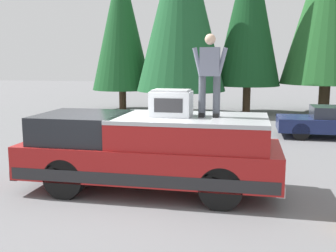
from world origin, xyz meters
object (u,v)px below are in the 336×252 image
Objects in this scene: parked_car_navy at (336,122)px; pickup_truck at (150,151)px; person_on_truck_bed at (210,73)px; compressor_unit at (171,103)px.

pickup_truck is at bearing 144.15° from parked_car_navy.
person_on_truck_bed reaches higher than pickup_truck.
parked_car_navy is at bearing -33.23° from compressor_unit.
person_on_truck_bed is (0.07, -0.79, 0.62)m from compressor_unit.
person_on_truck_bed is at bearing -87.93° from pickup_truck.
compressor_unit reaches higher than pickup_truck.
person_on_truck_bed is at bearing 151.11° from parked_car_navy.
compressor_unit is (-0.02, -0.47, 1.05)m from pickup_truck.
person_on_truck_bed is at bearing -84.92° from compressor_unit.
pickup_truck is at bearing 87.03° from compressor_unit.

